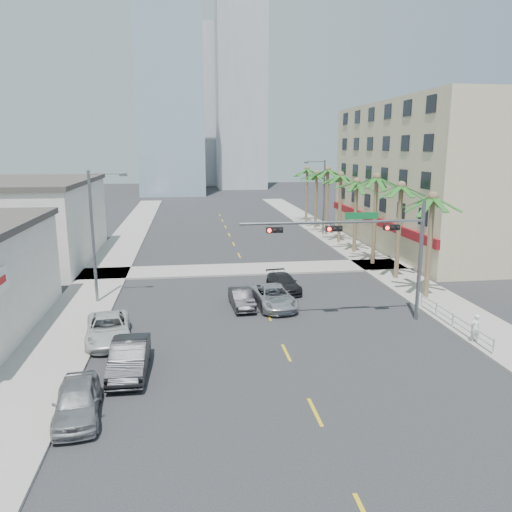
{
  "coord_description": "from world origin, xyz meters",
  "views": [
    {
      "loc": [
        -4.84,
        -19.84,
        10.49
      ],
      "look_at": [
        -0.54,
        11.72,
        3.5
      ],
      "focal_mm": 35.0,
      "sensor_mm": 36.0,
      "label": 1
    }
  ],
  "objects_px": {
    "car_lane_right": "(284,283)",
    "car_lane_center": "(273,297)",
    "car_lane_left": "(242,299)",
    "car_parked_far": "(108,329)",
    "car_parked_mid": "(129,358)",
    "pedestrian": "(475,328)",
    "traffic_signal_mast": "(371,241)",
    "car_parked_near": "(77,401)"
  },
  "relations": [
    {
      "from": "car_lane_right",
      "to": "car_lane_left",
      "type": "bearing_deg",
      "value": -143.08
    },
    {
      "from": "traffic_signal_mast",
      "to": "car_parked_far",
      "type": "height_order",
      "value": "traffic_signal_mast"
    },
    {
      "from": "car_lane_left",
      "to": "car_lane_right",
      "type": "height_order",
      "value": "car_lane_left"
    },
    {
      "from": "car_lane_center",
      "to": "pedestrian",
      "type": "height_order",
      "value": "pedestrian"
    },
    {
      "from": "traffic_signal_mast",
      "to": "car_lane_left",
      "type": "bearing_deg",
      "value": 152.47
    },
    {
      "from": "traffic_signal_mast",
      "to": "car_parked_near",
      "type": "xyz_separation_m",
      "value": [
        -15.18,
        -9.07,
        -4.34
      ]
    },
    {
      "from": "car_lane_left",
      "to": "car_lane_right",
      "type": "relative_size",
      "value": 0.88
    },
    {
      "from": "pedestrian",
      "to": "car_lane_center",
      "type": "bearing_deg",
      "value": -50.34
    },
    {
      "from": "car_parked_near",
      "to": "car_parked_far",
      "type": "bearing_deg",
      "value": 82.96
    },
    {
      "from": "traffic_signal_mast",
      "to": "car_parked_near",
      "type": "bearing_deg",
      "value": -149.14
    },
    {
      "from": "car_parked_near",
      "to": "car_lane_left",
      "type": "distance_m",
      "value": 15.1
    },
    {
      "from": "car_lane_left",
      "to": "car_lane_right",
      "type": "distance_m",
      "value": 4.93
    },
    {
      "from": "car_lane_right",
      "to": "car_lane_center",
      "type": "bearing_deg",
      "value": -118.78
    },
    {
      "from": "car_parked_far",
      "to": "pedestrian",
      "type": "distance_m",
      "value": 19.96
    },
    {
      "from": "car_lane_center",
      "to": "car_parked_far",
      "type": "bearing_deg",
      "value": -160.53
    },
    {
      "from": "car_parked_near",
      "to": "car_parked_mid",
      "type": "bearing_deg",
      "value": 60.0
    },
    {
      "from": "car_parked_near",
      "to": "traffic_signal_mast",
      "type": "bearing_deg",
      "value": 23.82
    },
    {
      "from": "car_parked_far",
      "to": "car_lane_right",
      "type": "relative_size",
      "value": 1.18
    },
    {
      "from": "car_parked_far",
      "to": "car_lane_center",
      "type": "bearing_deg",
      "value": 17.33
    },
    {
      "from": "traffic_signal_mast",
      "to": "car_parked_near",
      "type": "relative_size",
      "value": 2.61
    },
    {
      "from": "car_parked_mid",
      "to": "car_parked_near",
      "type": "bearing_deg",
      "value": -112.73
    },
    {
      "from": "car_parked_far",
      "to": "car_lane_center",
      "type": "height_order",
      "value": "car_lane_center"
    },
    {
      "from": "traffic_signal_mast",
      "to": "car_parked_far",
      "type": "xyz_separation_m",
      "value": [
        -15.18,
        -1.03,
        -4.36
      ]
    },
    {
      "from": "car_parked_mid",
      "to": "car_lane_center",
      "type": "xyz_separation_m",
      "value": [
        8.42,
        8.95,
        -0.07
      ]
    },
    {
      "from": "car_parked_near",
      "to": "car_lane_right",
      "type": "height_order",
      "value": "car_parked_near"
    },
    {
      "from": "car_lane_left",
      "to": "traffic_signal_mast",
      "type": "bearing_deg",
      "value": -31.29
    },
    {
      "from": "pedestrian",
      "to": "traffic_signal_mast",
      "type": "bearing_deg",
      "value": -54.3
    },
    {
      "from": "car_parked_far",
      "to": "car_parked_mid",
      "type": "bearing_deg",
      "value": -77.19
    },
    {
      "from": "car_parked_far",
      "to": "car_parked_near",
      "type": "bearing_deg",
      "value": -97.74
    },
    {
      "from": "traffic_signal_mast",
      "to": "pedestrian",
      "type": "xyz_separation_m",
      "value": [
        4.52,
        -4.23,
        -4.12
      ]
    },
    {
      "from": "traffic_signal_mast",
      "to": "car_parked_mid",
      "type": "distance_m",
      "value": 15.2
    },
    {
      "from": "car_parked_far",
      "to": "pedestrian",
      "type": "xyz_separation_m",
      "value": [
        19.7,
        -3.2,
        0.23
      ]
    },
    {
      "from": "car_parked_mid",
      "to": "car_lane_left",
      "type": "relative_size",
      "value": 1.24
    },
    {
      "from": "car_parked_near",
      "to": "pedestrian",
      "type": "bearing_deg",
      "value": 6.77
    },
    {
      "from": "traffic_signal_mast",
      "to": "car_parked_near",
      "type": "distance_m",
      "value": 18.21
    },
    {
      "from": "car_parked_far",
      "to": "car_lane_right",
      "type": "bearing_deg",
      "value": 28.32
    },
    {
      "from": "car_parked_mid",
      "to": "pedestrian",
      "type": "distance_m",
      "value": 18.13
    },
    {
      "from": "traffic_signal_mast",
      "to": "car_lane_left",
      "type": "relative_size",
      "value": 2.92
    },
    {
      "from": "car_parked_mid",
      "to": "car_lane_right",
      "type": "bearing_deg",
      "value": 52.28
    },
    {
      "from": "car_lane_right",
      "to": "pedestrian",
      "type": "distance_m",
      "value": 14.19
    },
    {
      "from": "car_lane_right",
      "to": "pedestrian",
      "type": "xyz_separation_m",
      "value": [
        8.3,
        -11.5,
        0.31
      ]
    },
    {
      "from": "pedestrian",
      "to": "car_lane_right",
      "type": "bearing_deg",
      "value": -65.35
    }
  ]
}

